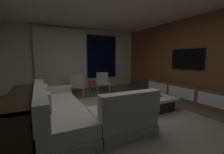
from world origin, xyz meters
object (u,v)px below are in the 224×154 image
at_px(coffee_table, 147,102).
at_px(accent_chair_by_curtain, 77,83).
at_px(accent_chair_near_window, 103,81).
at_px(side_stool, 91,83).
at_px(media_console, 186,93).
at_px(mounted_tv, 187,59).
at_px(book_stack_on_coffee_table, 157,95).
at_px(sectional_couch, 74,113).
at_px(console_table_behind_couch, 21,112).

height_order(coffee_table, accent_chair_by_curtain, accent_chair_by_curtain).
relative_size(accent_chair_near_window, side_stool, 1.70).
distance_m(media_console, mounted_tv, 1.13).
xyz_separation_m(accent_chair_near_window, side_stool, (-0.51, -0.02, -0.06)).
bearing_deg(accent_chair_near_window, coffee_table, -84.53).
xyz_separation_m(book_stack_on_coffee_table, accent_chair_near_window, (-0.40, 2.72, 0.05)).
height_order(sectional_couch, accent_chair_near_window, sectional_couch).
xyz_separation_m(sectional_couch, coffee_table, (2.04, 0.19, -0.10)).
bearing_deg(coffee_table, sectional_couch, -174.54).
xyz_separation_m(sectional_couch, media_console, (3.66, 0.21, -0.04)).
xyz_separation_m(sectional_couch, side_stool, (1.29, 2.71, 0.08)).
bearing_deg(accent_chair_by_curtain, accent_chair_near_window, 3.02).
bearing_deg(mounted_tv, side_stool, 137.83).
xyz_separation_m(accent_chair_by_curtain, console_table_behind_couch, (-1.61, -2.55, -0.02)).
relative_size(book_stack_on_coffee_table, mounted_tv, 0.19).
bearing_deg(accent_chair_by_curtain, console_table_behind_couch, -122.29).
distance_m(accent_chair_near_window, console_table_behind_couch, 3.76).
distance_m(book_stack_on_coffee_table, media_console, 1.48).
relative_size(side_stool, media_console, 0.15).
xyz_separation_m(accent_chair_by_curtain, side_stool, (0.59, 0.04, -0.06)).
height_order(accent_chair_near_window, side_stool, accent_chair_near_window).
distance_m(accent_chair_near_window, media_console, 3.14).
bearing_deg(accent_chair_by_curtain, sectional_couch, -104.58).
distance_m(sectional_couch, book_stack_on_coffee_table, 2.20).
distance_m(sectional_couch, accent_chair_near_window, 3.27).
xyz_separation_m(sectional_couch, console_table_behind_couch, (-0.91, 0.13, 0.12)).
bearing_deg(sectional_couch, book_stack_on_coffee_table, 0.40).
distance_m(coffee_table, accent_chair_near_window, 2.56).
relative_size(book_stack_on_coffee_table, side_stool, 0.48).
relative_size(mounted_tv, console_table_behind_couch, 0.56).
bearing_deg(console_table_behind_couch, accent_chair_near_window, 43.87).
relative_size(coffee_table, accent_chair_near_window, 1.49).
relative_size(coffee_table, side_stool, 2.52).
xyz_separation_m(book_stack_on_coffee_table, accent_chair_by_curtain, (-1.50, 2.66, 0.05)).
relative_size(accent_chair_by_curtain, console_table_behind_couch, 0.37).
bearing_deg(side_stool, mounted_tv, -42.17).
xyz_separation_m(coffee_table, accent_chair_near_window, (-0.24, 2.54, 0.25)).
bearing_deg(accent_chair_near_window, side_stool, -177.95).
distance_m(accent_chair_by_curtain, side_stool, 0.59).
distance_m(coffee_table, book_stack_on_coffee_table, 0.31).
relative_size(media_console, mounted_tv, 2.64).
relative_size(coffee_table, mounted_tv, 0.99).
distance_m(coffee_table, mounted_tv, 2.15).
bearing_deg(side_stool, book_stack_on_coffee_table, -71.33).
relative_size(accent_chair_by_curtain, mounted_tv, 0.66).
distance_m(media_console, console_table_behind_couch, 4.57).
bearing_deg(sectional_couch, media_console, 3.22).
bearing_deg(coffee_table, media_console, 0.39).
relative_size(sectional_couch, side_stool, 5.43).
xyz_separation_m(accent_chair_by_curtain, mounted_tv, (3.14, -2.27, 0.92)).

